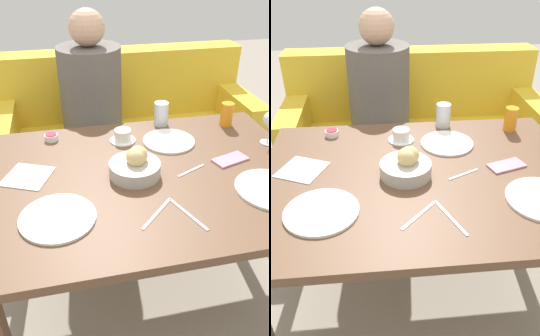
# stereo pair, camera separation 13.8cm
# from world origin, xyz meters

# --- Properties ---
(ground_plane) EXTENTS (10.00, 10.00, 0.00)m
(ground_plane) POSITION_xyz_m (0.00, 0.00, 0.00)
(ground_plane) COLOR gray
(dining_table) EXTENTS (1.29, 0.95, 0.72)m
(dining_table) POSITION_xyz_m (0.00, 0.00, 0.63)
(dining_table) COLOR brown
(dining_table) RESTS_ON ground_plane
(couch) EXTENTS (1.65, 0.70, 0.91)m
(couch) POSITION_xyz_m (0.09, 1.00, 0.33)
(couch) COLOR gold
(couch) RESTS_ON ground_plane
(seated_person) EXTENTS (0.36, 0.46, 1.22)m
(seated_person) POSITION_xyz_m (-0.14, 0.85, 0.52)
(seated_person) COLOR #23232D
(seated_person) RESTS_ON ground_plane
(bread_basket) EXTENTS (0.20, 0.20, 0.12)m
(bread_basket) POSITION_xyz_m (-0.07, 0.01, 0.77)
(bread_basket) COLOR #B2ADA3
(bread_basket) RESTS_ON dining_table
(plate_near_left) EXTENTS (0.26, 0.26, 0.01)m
(plate_near_left) POSITION_xyz_m (-0.38, -0.20, 0.73)
(plate_near_left) COLOR white
(plate_near_left) RESTS_ON dining_table
(plate_far_center) EXTENTS (0.24, 0.24, 0.01)m
(plate_far_center) POSITION_xyz_m (0.14, 0.23, 0.73)
(plate_far_center) COLOR white
(plate_far_center) RESTS_ON dining_table
(juice_glass) EXTENTS (0.06, 0.06, 0.12)m
(juice_glass) POSITION_xyz_m (0.47, 0.35, 0.78)
(juice_glass) COLOR orange
(juice_glass) RESTS_ON dining_table
(water_tumbler) EXTENTS (0.07, 0.07, 0.12)m
(water_tumbler) POSITION_xyz_m (0.16, 0.42, 0.78)
(water_tumbler) COLOR silver
(water_tumbler) RESTS_ON dining_table
(coffee_cup) EXTENTS (0.12, 0.12, 0.06)m
(coffee_cup) POSITION_xyz_m (-0.06, 0.29, 0.75)
(coffee_cup) COLOR white
(coffee_cup) RESTS_ON dining_table
(jam_bowl_berry) EXTENTS (0.06, 0.06, 0.03)m
(jam_bowl_berry) POSITION_xyz_m (-0.38, 0.37, 0.74)
(jam_bowl_berry) COLOR white
(jam_bowl_berry) RESTS_ON dining_table
(fork_silver) EXTENTS (0.08, 0.18, 0.00)m
(fork_silver) POSITION_xyz_m (0.05, -0.27, 0.72)
(fork_silver) COLOR #B7B7BC
(fork_silver) RESTS_ON dining_table
(knife_silver) EXTENTS (0.14, 0.15, 0.00)m
(knife_silver) POSITION_xyz_m (-0.05, -0.25, 0.72)
(knife_silver) COLOR #B7B7BC
(knife_silver) RESTS_ON dining_table
(spoon_coffee) EXTENTS (0.14, 0.07, 0.00)m
(spoon_coffee) POSITION_xyz_m (0.16, -0.02, 0.72)
(spoon_coffee) COLOR #B7B7BC
(spoon_coffee) RESTS_ON dining_table
(napkin) EXTENTS (0.22, 0.22, 0.00)m
(napkin) POSITION_xyz_m (-0.48, 0.08, 0.73)
(napkin) COLOR white
(napkin) RESTS_ON dining_table
(cell_phone) EXTENTS (0.17, 0.12, 0.01)m
(cell_phone) POSITION_xyz_m (0.35, 0.02, 0.73)
(cell_phone) COLOR pink
(cell_phone) RESTS_ON dining_table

